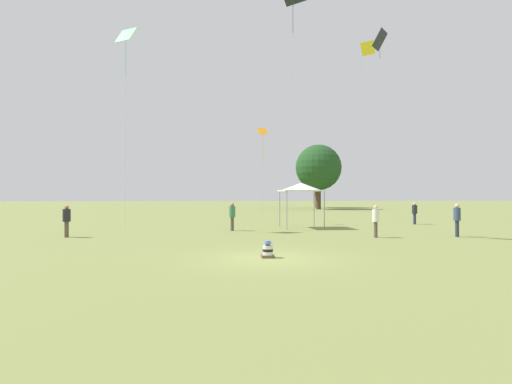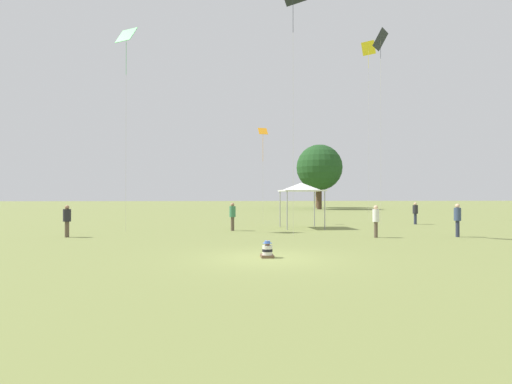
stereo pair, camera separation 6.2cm
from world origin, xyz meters
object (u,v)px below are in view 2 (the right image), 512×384
Objects in this scene: person_standing_4 at (415,211)px; kite_4 at (368,53)px; kite_0 at (126,40)px; person_standing_3 at (233,214)px; kite_2 at (380,43)px; seated_toddler at (267,251)px; distant_tree_0 at (319,168)px; person_standing_1 at (457,217)px; person_standing_2 at (376,218)px; canopy_tent at (301,187)px; distant_tree_1 at (318,169)px; person_standing_0 at (67,218)px; kite_1 at (263,136)px.

kite_4 is (-1.43, 6.01, 14.28)m from person_standing_4.
person_standing_3 is at bearing 74.76° from kite_0.
kite_4 is at bearing -104.91° from kite_2.
distant_tree_0 is at bearing 73.69° from seated_toddler.
person_standing_1 is 4.45m from person_standing_2.
canopy_tent is at bearing 72.98° from seated_toddler.
distant_tree_1 is (4.70, 40.96, -7.17)m from kite_2.
person_standing_0 is 0.16× the size of distant_tree_1.
person_standing_3 is 12.63m from kite_0.
person_standing_1 is at bearing -138.88° from person_standing_2.
seated_toddler is at bearing -106.33° from canopy_tent.
person_standing_0 is at bearing -116.99° from distant_tree_1.
person_standing_1 is 9.51m from person_standing_4.
person_standing_4 is 34.41m from distant_tree_0.
person_standing_0 is at bearing 139.35° from person_standing_3.
kite_4 is (10.20, 4.76, 8.43)m from kite_1.
seated_toddler is 0.06× the size of distant_tree_0.
person_standing_1 is 1.01× the size of person_standing_3.
kite_2 is at bearing 91.71° from kite_0.
person_standing_0 is 1.00× the size of person_standing_2.
person_standing_1 is at bearing -174.36° from person_standing_4.
seated_toddler is 18.02m from kite_1.
kite_0 is at bearing 113.16° from kite_4.
person_standing_3 is 5.25m from canopy_tent.
person_standing_2 is at bearing 163.21° from person_standing_4.
distant_tree_0 reaches higher than person_standing_3.
kite_0 is (2.23, 3.33, 10.82)m from person_standing_0.
person_standing_1 is at bearing -82.80° from person_standing_3.
person_standing_3 is 18.53m from kite_2.
kite_2 reaches higher than person_standing_4.
distant_tree_0 reaches higher than kite_1.
distant_tree_0 is at bearing -100.13° from kite_2.
person_standing_0 is at bearing 128.24° from person_standing_1.
distant_tree_1 is (4.62, 51.16, 6.04)m from person_standing_1.
person_standing_2 is 0.55× the size of canopy_tent.
person_standing_0 is 20.73m from person_standing_1.
person_standing_3 is 41.55m from distant_tree_0.
canopy_tent is (-7.17, 6.35, 1.70)m from person_standing_1.
person_standing_0 is 24.19m from person_standing_4.
kite_2 is (-2.32, 0.96, 13.28)m from person_standing_4.
kite_4 is at bearing 39.35° from person_standing_1.
person_standing_1 is 0.14× the size of kite_0.
kite_2 is 1.42× the size of distant_tree_1.
person_standing_1 is at bearing 85.59° from kite_2.
person_standing_3 is (-7.42, 4.70, 0.03)m from person_standing_2.
canopy_tent is (-2.73, 6.29, 1.75)m from person_standing_2.
seated_toddler is 59.83m from distant_tree_1.
person_standing_0 is 9.39m from person_standing_3.
kite_2 is (20.59, 8.70, 13.27)m from person_standing_0.
person_standing_0 is 11.54m from kite_0.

